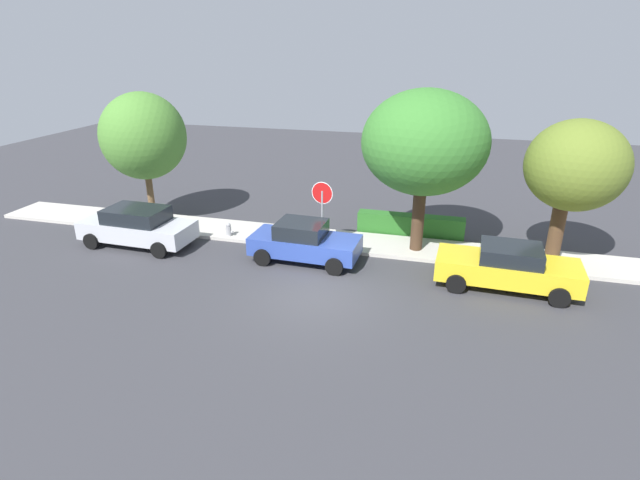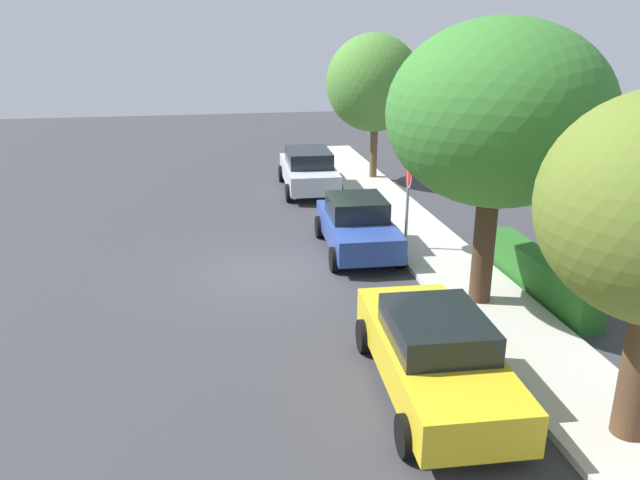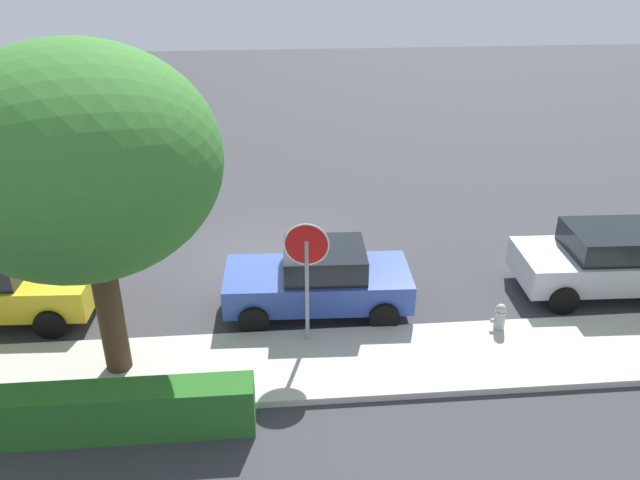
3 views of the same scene
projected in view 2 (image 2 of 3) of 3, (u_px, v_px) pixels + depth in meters
name	position (u px, v px, depth m)	size (l,w,h in m)	color
ground_plane	(273.00, 273.00, 15.83)	(60.00, 60.00, 0.00)	#38383D
sidewalk_curb	(442.00, 259.00, 16.56)	(32.00, 2.13, 0.14)	beige
stop_sign	(408.00, 186.00, 16.63)	(0.86, 0.14, 2.71)	gray
parked_car_blue	(357.00, 225.00, 17.10)	(4.05, 2.04, 1.51)	#2D479E
parked_car_yellow	(434.00, 353.00, 10.46)	(4.62, 2.13, 1.49)	yellow
parked_car_silver	(308.00, 170.00, 23.42)	(4.55, 2.12, 1.55)	silver
street_tree_mid_block	(373.00, 83.00, 23.83)	(3.61, 3.61, 5.68)	brown
street_tree_far	(498.00, 115.00, 12.58)	(4.56, 4.56, 6.15)	#422D1E
fire_hydrant	(368.00, 202.00, 20.82)	(0.30, 0.22, 0.72)	#A5A5A8
front_yard_hedge	(539.00, 275.00, 14.47)	(4.39, 0.60, 0.93)	#286623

